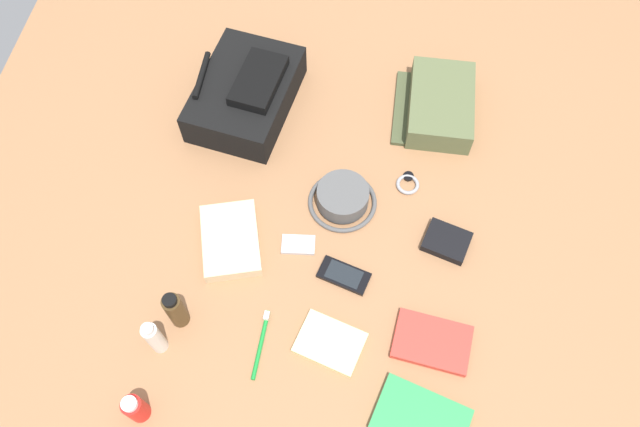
% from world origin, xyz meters
% --- Properties ---
extents(ground_plane, '(2.64, 2.02, 0.02)m').
position_xyz_m(ground_plane, '(0.00, 0.00, -0.01)').
color(ground_plane, '#9B6A45').
rests_on(ground_plane, ground).
extents(backpack, '(0.38, 0.30, 0.13)m').
position_xyz_m(backpack, '(0.34, 0.26, 0.05)').
color(backpack, black).
rests_on(backpack, ground_plane).
extents(toiletry_pouch, '(0.27, 0.22, 0.08)m').
position_xyz_m(toiletry_pouch, '(0.39, -0.28, 0.04)').
color(toiletry_pouch, '#56603D').
rests_on(toiletry_pouch, ground_plane).
extents(bucket_hat, '(0.18, 0.18, 0.06)m').
position_xyz_m(bucket_hat, '(0.06, -0.05, 0.03)').
color(bucket_hat, '#545454').
rests_on(bucket_hat, ground_plane).
extents(sunscreen_spray, '(0.05, 0.05, 0.10)m').
position_xyz_m(sunscreen_spray, '(-0.53, 0.33, 0.05)').
color(sunscreen_spray, red).
rests_on(sunscreen_spray, ground_plane).
extents(toothpaste_tube, '(0.04, 0.04, 0.13)m').
position_xyz_m(toothpaste_tube, '(-0.38, 0.32, 0.06)').
color(toothpaste_tube, white).
rests_on(toothpaste_tube, ground_plane).
extents(cologne_bottle, '(0.04, 0.04, 0.14)m').
position_xyz_m(cologne_bottle, '(-0.31, 0.29, 0.07)').
color(cologne_bottle, '#473319').
rests_on(cologne_bottle, ground_plane).
extents(paperback_novel, '(0.18, 0.23, 0.02)m').
position_xyz_m(paperback_novel, '(-0.46, -0.29, 0.01)').
color(paperback_novel, '#2D934C').
rests_on(paperback_novel, ground_plane).
extents(travel_guidebook, '(0.14, 0.19, 0.02)m').
position_xyz_m(travel_guidebook, '(-0.28, -0.30, 0.01)').
color(travel_guidebook, red).
rests_on(travel_guidebook, ground_plane).
extents(cell_phone, '(0.09, 0.14, 0.01)m').
position_xyz_m(cell_phone, '(-0.15, -0.08, 0.01)').
color(cell_phone, black).
rests_on(cell_phone, ground_plane).
extents(media_player, '(0.06, 0.09, 0.01)m').
position_xyz_m(media_player, '(-0.08, 0.04, 0.01)').
color(media_player, '#B7B7BC').
rests_on(media_player, ground_plane).
extents(wristwatch, '(0.07, 0.06, 0.01)m').
position_xyz_m(wristwatch, '(0.14, -0.22, 0.01)').
color(wristwatch, '#99999E').
rests_on(wristwatch, ground_plane).
extents(toothbrush, '(0.17, 0.02, 0.02)m').
position_xyz_m(toothbrush, '(-0.33, 0.09, 0.01)').
color(toothbrush, '#198C33').
rests_on(toothbrush, ground_plane).
extents(wallet, '(0.12, 0.13, 0.02)m').
position_xyz_m(wallet, '(-0.02, -0.33, 0.01)').
color(wallet, black).
rests_on(wallet, ground_plane).
extents(notepad, '(0.15, 0.17, 0.02)m').
position_xyz_m(notepad, '(-0.32, -0.07, 0.01)').
color(notepad, beige).
rests_on(notepad, ground_plane).
extents(folded_towel, '(0.23, 0.19, 0.04)m').
position_xyz_m(folded_towel, '(-0.10, 0.21, 0.02)').
color(folded_towel, beige).
rests_on(folded_towel, ground_plane).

